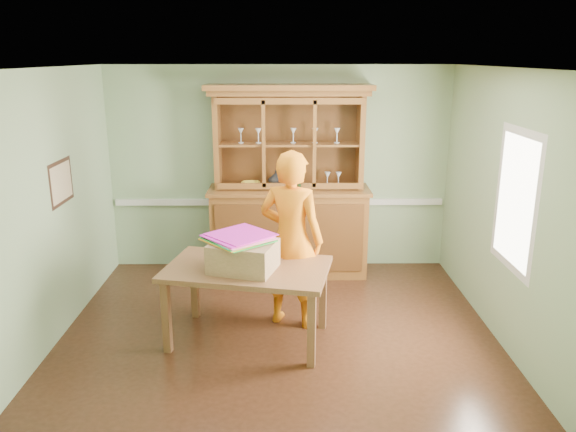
{
  "coord_description": "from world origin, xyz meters",
  "views": [
    {
      "loc": [
        0.06,
        -5.37,
        2.81
      ],
      "look_at": [
        0.11,
        0.4,
        1.15
      ],
      "focal_mm": 35.0,
      "sensor_mm": 36.0,
      "label": 1
    }
  ],
  "objects_px": {
    "china_hutch": "(289,210)",
    "person": "(291,240)",
    "cardboard_box": "(243,256)",
    "dining_table": "(247,275)"
  },
  "relations": [
    {
      "from": "person",
      "to": "cardboard_box",
      "type": "bearing_deg",
      "value": 65.18
    },
    {
      "from": "dining_table",
      "to": "person",
      "type": "distance_m",
      "value": 0.63
    },
    {
      "from": "china_hutch",
      "to": "person",
      "type": "xyz_separation_m",
      "value": [
        0.01,
        -1.51,
        0.09
      ]
    },
    {
      "from": "cardboard_box",
      "to": "person",
      "type": "relative_size",
      "value": 0.32
    },
    {
      "from": "dining_table",
      "to": "person",
      "type": "height_order",
      "value": "person"
    },
    {
      "from": "china_hutch",
      "to": "person",
      "type": "distance_m",
      "value": 1.51
    },
    {
      "from": "cardboard_box",
      "to": "person",
      "type": "distance_m",
      "value": 0.66
    },
    {
      "from": "china_hutch",
      "to": "cardboard_box",
      "type": "bearing_deg",
      "value": -103.18
    },
    {
      "from": "cardboard_box",
      "to": "person",
      "type": "bearing_deg",
      "value": 44.33
    },
    {
      "from": "china_hutch",
      "to": "person",
      "type": "height_order",
      "value": "china_hutch"
    }
  ]
}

